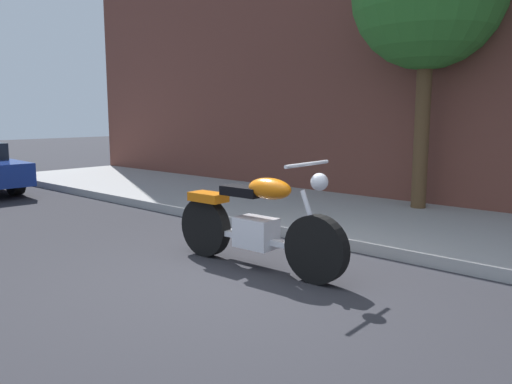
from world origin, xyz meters
name	(u,v)px	position (x,y,z in m)	size (l,w,h in m)	color
ground_plane	(241,285)	(0.00, 0.00, 0.00)	(60.00, 60.00, 0.00)	#28282D
sidewalk	(399,224)	(0.00, 3.28, 0.07)	(19.63, 3.03, 0.14)	#969696
motorcycle	(256,225)	(-0.27, 0.52, 0.47)	(2.20, 0.70, 1.17)	black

